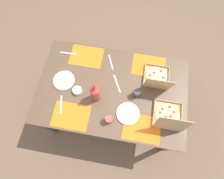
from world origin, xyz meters
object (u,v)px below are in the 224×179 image
at_px(cup_clear_right, 109,119).
at_px(condiment_bowl, 77,91).
at_px(cup_spare, 137,94).
at_px(pizza_box_corner_right, 168,117).
at_px(plate_near_right, 128,113).
at_px(plate_near_left, 64,80).
at_px(pizza_box_corner_left, 157,78).
at_px(soda_bottle, 95,93).

height_order(cup_clear_right, condiment_bowl, cup_clear_right).
distance_m(cup_clear_right, cup_spare, 0.38).
bearing_deg(pizza_box_corner_right, plate_near_right, 3.51).
height_order(pizza_box_corner_right, cup_spare, pizza_box_corner_right).
height_order(plate_near_left, plate_near_right, plate_near_left).
bearing_deg(plate_near_left, pizza_box_corner_right, 169.09).
relative_size(pizza_box_corner_right, cup_clear_right, 3.35).
relative_size(cup_clear_right, condiment_bowl, 0.99).
height_order(plate_near_left, cup_clear_right, cup_clear_right).
xyz_separation_m(pizza_box_corner_left, condiment_bowl, (0.79, 0.27, -0.02)).
distance_m(pizza_box_corner_left, condiment_bowl, 0.83).
relative_size(soda_bottle, cup_spare, 3.16).
distance_m(pizza_box_corner_right, pizza_box_corner_left, 0.42).
relative_size(plate_near_left, cup_clear_right, 2.42).
bearing_deg(pizza_box_corner_left, soda_bottle, 27.52).
xyz_separation_m(cup_clear_right, cup_spare, (-0.23, -0.31, 0.00)).
bearing_deg(plate_near_left, condiment_bowl, 151.43).
bearing_deg(plate_near_right, plate_near_left, -18.20).
xyz_separation_m(plate_near_left, plate_near_right, (-0.71, 0.23, -0.00)).
distance_m(pizza_box_corner_left, soda_bottle, 0.66).
relative_size(plate_near_left, cup_spare, 2.20).
xyz_separation_m(plate_near_left, cup_clear_right, (-0.54, 0.33, 0.04)).
xyz_separation_m(plate_near_right, cup_clear_right, (0.17, 0.10, 0.04)).
bearing_deg(pizza_box_corner_right, soda_bottle, -6.96).
relative_size(pizza_box_corner_left, cup_spare, 3.02).
height_order(pizza_box_corner_left, cup_clear_right, pizza_box_corner_left).
distance_m(plate_near_left, plate_near_right, 0.75).
bearing_deg(cup_clear_right, pizza_box_corner_left, -128.87).
relative_size(plate_near_right, condiment_bowl, 2.44).
height_order(plate_near_left, condiment_bowl, condiment_bowl).
xyz_separation_m(pizza_box_corner_right, soda_bottle, (0.72, -0.09, 0.08)).
distance_m(pizza_box_corner_right, soda_bottle, 0.73).
height_order(cup_spare, condiment_bowl, cup_spare).
distance_m(soda_bottle, cup_spare, 0.41).
bearing_deg(cup_clear_right, soda_bottle, -51.65).
xyz_separation_m(plate_near_left, condiment_bowl, (-0.17, 0.09, 0.01)).
bearing_deg(plate_near_left, cup_spare, 177.87).
bearing_deg(cup_spare, plate_near_right, 75.17).
height_order(plate_near_right, condiment_bowl, condiment_bowl).
relative_size(pizza_box_corner_left, cup_clear_right, 3.31).
relative_size(pizza_box_corner_right, plate_near_right, 1.36).
relative_size(plate_near_left, condiment_bowl, 2.40).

